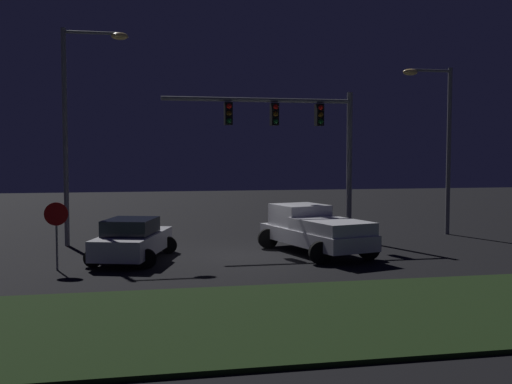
# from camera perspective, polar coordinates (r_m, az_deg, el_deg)

# --- Properties ---
(ground_plane) EXTENTS (80.00, 80.00, 0.00)m
(ground_plane) POSITION_cam_1_polar(r_m,az_deg,el_deg) (22.60, -1.08, -6.01)
(ground_plane) COLOR black
(grass_median) EXTENTS (25.30, 6.39, 0.10)m
(grass_median) POSITION_cam_1_polar(r_m,az_deg,el_deg) (14.14, 5.47, -11.67)
(grass_median) COLOR black
(grass_median) RESTS_ON ground_plane
(pickup_truck) EXTENTS (3.80, 5.73, 1.80)m
(pickup_truck) POSITION_cam_1_polar(r_m,az_deg,el_deg) (22.89, 5.49, -3.38)
(pickup_truck) COLOR silver
(pickup_truck) RESTS_ON ground_plane
(car_sedan) EXTENTS (3.27, 4.73, 1.51)m
(car_sedan) POSITION_cam_1_polar(r_m,az_deg,el_deg) (21.77, -11.73, -4.49)
(car_sedan) COLOR silver
(car_sedan) RESTS_ON ground_plane
(traffic_signal_gantry) EXTENTS (8.32, 0.56, 6.50)m
(traffic_signal_gantry) POSITION_cam_1_polar(r_m,az_deg,el_deg) (25.89, 3.85, 6.08)
(traffic_signal_gantry) COLOR slate
(traffic_signal_gantry) RESTS_ON ground_plane
(street_lamp_left) EXTENTS (2.68, 0.44, 8.92)m
(street_lamp_left) POSITION_cam_1_polar(r_m,az_deg,el_deg) (25.75, -16.71, 7.41)
(street_lamp_left) COLOR slate
(street_lamp_left) RESTS_ON ground_plane
(street_lamp_right) EXTENTS (2.46, 0.44, 7.82)m
(street_lamp_right) POSITION_cam_1_polar(r_m,az_deg,el_deg) (29.32, 17.15, 5.72)
(street_lamp_right) COLOR slate
(street_lamp_right) RESTS_ON ground_plane
(stop_sign) EXTENTS (0.76, 0.08, 2.23)m
(stop_sign) POSITION_cam_1_polar(r_m,az_deg,el_deg) (20.39, -18.56, -2.81)
(stop_sign) COLOR slate
(stop_sign) RESTS_ON ground_plane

